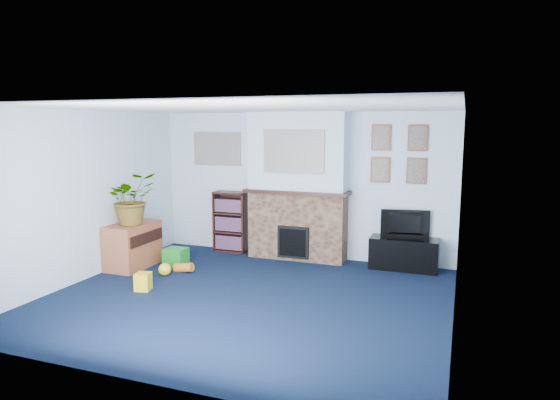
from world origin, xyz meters
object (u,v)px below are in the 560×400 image
at_px(television, 405,224).
at_px(sideboard, 133,245).
at_px(tv_stand, 404,255).
at_px(bookshelf, 231,223).

distance_m(television, sideboard, 4.21).
relative_size(television, sideboard, 0.83).
height_order(tv_stand, sideboard, sideboard).
xyz_separation_m(tv_stand, television, (0.00, 0.02, 0.47)).
distance_m(bookshelf, sideboard, 1.74).
bearing_deg(sideboard, television, 18.93).
bearing_deg(bookshelf, sideboard, -125.24).
xyz_separation_m(tv_stand, bookshelf, (-2.97, 0.08, 0.28)).
distance_m(tv_stand, television, 0.47).
relative_size(television, bookshelf, 0.70).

